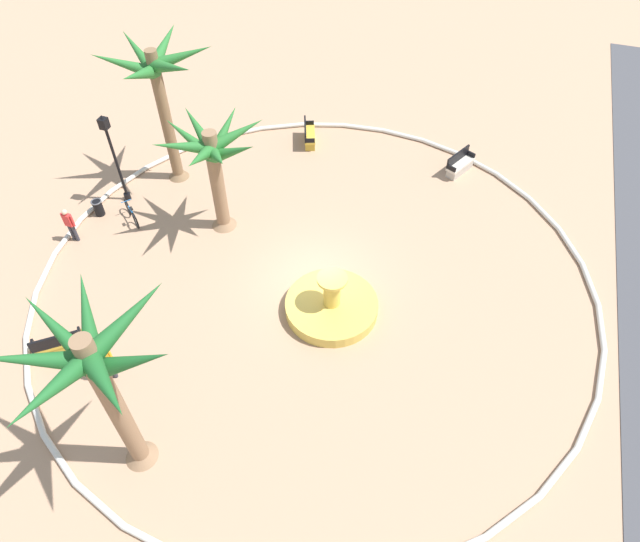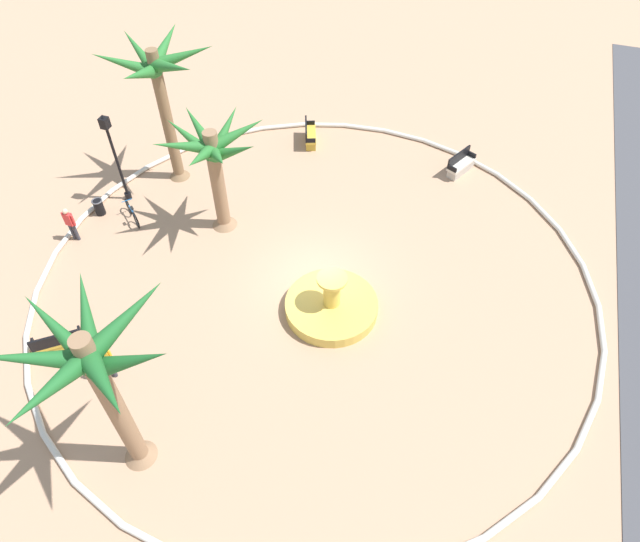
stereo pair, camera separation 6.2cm
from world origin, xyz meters
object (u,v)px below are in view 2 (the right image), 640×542
object	(u,v)px
palm_tree_by_curb	(213,156)
person_cyclist_helmet	(70,223)
person_cyclist_photo	(105,361)
trash_bin	(99,207)
palm_tree_mid_plaza	(96,372)
bench_east	(59,344)
bench_west	(310,136)
lamppost	(114,152)
fountain	(331,306)
palm_tree_near_fountain	(159,82)
bench_north	(460,166)
bicycle_red_frame	(132,213)

from	to	relation	value
palm_tree_by_curb	person_cyclist_helmet	bearing A→B (deg)	-63.25
person_cyclist_helmet	person_cyclist_photo	bearing A→B (deg)	44.02
trash_bin	palm_tree_mid_plaza	bearing A→B (deg)	39.06
trash_bin	person_cyclist_helmet	size ratio (longest dim) A/B	0.46
palm_tree_mid_plaza	bench_east	bearing A→B (deg)	-118.45
bench_west	person_cyclist_helmet	xyz separation A→B (m)	(9.42, -6.76, 0.55)
palm_tree_mid_plaza	person_cyclist_photo	xyz separation A→B (m)	(-2.09, -2.29, -3.68)
bench_east	palm_tree_by_curb	bearing A→B (deg)	160.87
bench_east	bench_west	xyz separation A→B (m)	(-14.22, 4.02, 0.00)
person_cyclist_helmet	person_cyclist_photo	xyz separation A→B (m)	(5.17, 5.00, 0.03)
bench_east	lamppost	bearing A→B (deg)	-164.70
bench_west	person_cyclist_photo	xyz separation A→B (m)	(14.59, -1.76, 0.57)
trash_bin	person_cyclist_helmet	bearing A→B (deg)	-2.08
fountain	person_cyclist_photo	size ratio (longest dim) A/B	2.04
palm_tree_near_fountain	bench_north	world-z (taller)	palm_tree_near_fountain
bench_north	person_cyclist_photo	xyz separation A→B (m)	(14.59, -9.05, 0.57)
person_cyclist_photo	palm_tree_near_fountain	bearing A→B (deg)	-163.76
palm_tree_near_fountain	bicycle_red_frame	xyz separation A→B (m)	(3.26, -0.43, -4.30)
bench_east	lamppost	xyz separation A→B (m)	(-7.70, -2.11, 2.10)
palm_tree_near_fountain	bench_east	bearing A→B (deg)	4.16
bench_west	lamppost	xyz separation A→B (m)	(6.52, -6.12, 2.10)
bench_east	bicycle_red_frame	size ratio (longest dim) A/B	1.15
person_cyclist_helmet	palm_tree_mid_plaza	bearing A→B (deg)	45.11
palm_tree_near_fountain	person_cyclist_helmet	distance (m)	6.61
bench_north	palm_tree_mid_plaza	bearing A→B (deg)	-22.05
palm_tree_mid_plaza	lamppost	world-z (taller)	palm_tree_mid_plaza
bench_north	person_cyclist_helmet	bearing A→B (deg)	-56.18
palm_tree_mid_plaza	person_cyclist_photo	world-z (taller)	palm_tree_mid_plaza
palm_tree_by_curb	trash_bin	size ratio (longest dim) A/B	6.56
lamppost	trash_bin	distance (m)	2.48
palm_tree_near_fountain	bench_east	world-z (taller)	palm_tree_near_fountain
palm_tree_by_curb	bench_east	size ratio (longest dim) A/B	3.06
bench_east	bench_north	size ratio (longest dim) A/B	0.94
bench_north	person_cyclist_helmet	world-z (taller)	person_cyclist_helmet
fountain	palm_tree_near_fountain	distance (m)	11.25
fountain	palm_tree_mid_plaza	distance (m)	9.06
bicycle_red_frame	bench_north	bearing A→B (deg)	121.58
bench_north	bench_east	bearing A→B (deg)	-38.49
bench_west	trash_bin	distance (m)	10.26
fountain	palm_tree_mid_plaza	world-z (taller)	palm_tree_mid_plaza
lamppost	person_cyclist_helmet	xyz separation A→B (m)	(2.90, -0.64, -1.56)
trash_bin	person_cyclist_helmet	xyz separation A→B (m)	(1.65, -0.06, 0.51)
fountain	person_cyclist_helmet	bearing A→B (deg)	-91.06
bench_north	palm_tree_by_curb	bearing A→B (deg)	-52.33
bench_west	trash_bin	size ratio (longest dim) A/B	2.29
palm_tree_by_curb	bicycle_red_frame	bearing A→B (deg)	-75.96
person_cyclist_photo	bench_north	bearing A→B (deg)	148.19
bench_east	bench_west	bearing A→B (deg)	164.23
palm_tree_mid_plaza	person_cyclist_photo	bearing A→B (deg)	-132.36
palm_tree_by_curb	bench_north	world-z (taller)	palm_tree_by_curb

